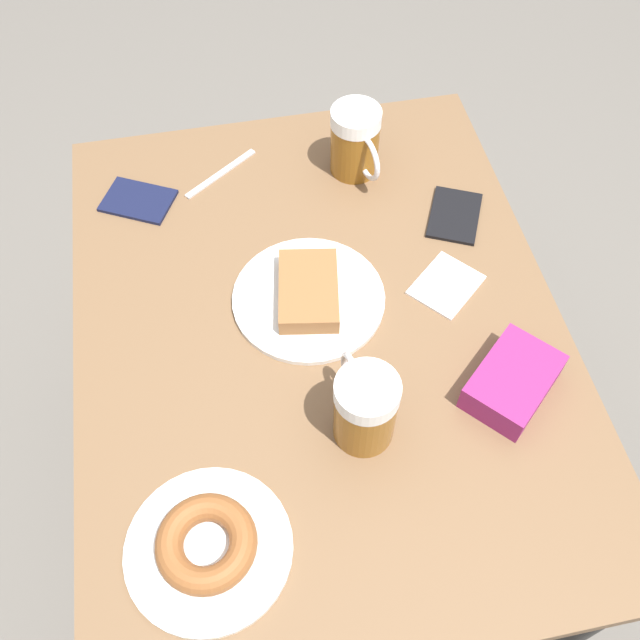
{
  "coord_description": "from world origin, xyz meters",
  "views": [
    {
      "loc": [
        0.13,
        0.64,
        1.71
      ],
      "look_at": [
        0.0,
        0.0,
        0.74
      ],
      "focal_mm": 40.0,
      "sensor_mm": 36.0,
      "label": 1
    }
  ],
  "objects_px": {
    "plate_with_donut": "(207,546)",
    "napkin_folded": "(446,285)",
    "passport_near_edge": "(138,201)",
    "beer_mug_left": "(356,142)",
    "beer_mug_center": "(365,407)",
    "passport_far_edge": "(455,215)",
    "blue_pouch": "(513,381)",
    "plate_with_cake": "(309,295)",
    "fork": "(221,173)"
  },
  "relations": [
    {
      "from": "fork",
      "to": "plate_with_cake",
      "type": "bearing_deg",
      "value": 108.74
    },
    {
      "from": "plate_with_cake",
      "to": "passport_near_edge",
      "type": "height_order",
      "value": "plate_with_cake"
    },
    {
      "from": "beer_mug_center",
      "to": "passport_far_edge",
      "type": "height_order",
      "value": "beer_mug_center"
    },
    {
      "from": "plate_with_cake",
      "to": "blue_pouch",
      "type": "bearing_deg",
      "value": 140.13
    },
    {
      "from": "napkin_folded",
      "to": "plate_with_cake",
      "type": "bearing_deg",
      "value": -3.99
    },
    {
      "from": "napkin_folded",
      "to": "passport_far_edge",
      "type": "relative_size",
      "value": 0.97
    },
    {
      "from": "beer_mug_left",
      "to": "passport_near_edge",
      "type": "height_order",
      "value": "beer_mug_left"
    },
    {
      "from": "plate_with_donut",
      "to": "napkin_folded",
      "type": "xyz_separation_m",
      "value": [
        -0.45,
        -0.37,
        -0.02
      ]
    },
    {
      "from": "passport_near_edge",
      "to": "beer_mug_left",
      "type": "bearing_deg",
      "value": -179.13
    },
    {
      "from": "napkin_folded",
      "to": "passport_far_edge",
      "type": "distance_m",
      "value": 0.16
    },
    {
      "from": "plate_with_donut",
      "to": "blue_pouch",
      "type": "bearing_deg",
      "value": -162.17
    },
    {
      "from": "plate_with_donut",
      "to": "blue_pouch",
      "type": "xyz_separation_m",
      "value": [
        -0.49,
        -0.16,
        0.01
      ]
    },
    {
      "from": "passport_far_edge",
      "to": "blue_pouch",
      "type": "bearing_deg",
      "value": 86.27
    },
    {
      "from": "plate_with_donut",
      "to": "passport_far_edge",
      "type": "bearing_deg",
      "value": -134.43
    },
    {
      "from": "plate_with_cake",
      "to": "passport_far_edge",
      "type": "relative_size",
      "value": 1.7
    },
    {
      "from": "fork",
      "to": "passport_near_edge",
      "type": "height_order",
      "value": "passport_near_edge"
    },
    {
      "from": "plate_with_donut",
      "to": "passport_far_edge",
      "type": "height_order",
      "value": "plate_with_donut"
    },
    {
      "from": "plate_with_donut",
      "to": "napkin_folded",
      "type": "bearing_deg",
      "value": -140.5
    },
    {
      "from": "plate_with_cake",
      "to": "plate_with_donut",
      "type": "height_order",
      "value": "plate_with_donut"
    },
    {
      "from": "beer_mug_center",
      "to": "passport_near_edge",
      "type": "height_order",
      "value": "beer_mug_center"
    },
    {
      "from": "passport_near_edge",
      "to": "fork",
      "type": "bearing_deg",
      "value": -165.21
    },
    {
      "from": "beer_mug_left",
      "to": "passport_far_edge",
      "type": "bearing_deg",
      "value": 134.54
    },
    {
      "from": "napkin_folded",
      "to": "beer_mug_left",
      "type": "bearing_deg",
      "value": -73.24
    },
    {
      "from": "plate_with_donut",
      "to": "passport_near_edge",
      "type": "height_order",
      "value": "plate_with_donut"
    },
    {
      "from": "beer_mug_left",
      "to": "beer_mug_center",
      "type": "relative_size",
      "value": 0.99
    },
    {
      "from": "plate_with_cake",
      "to": "blue_pouch",
      "type": "relative_size",
      "value": 1.43
    },
    {
      "from": "beer_mug_center",
      "to": "napkin_folded",
      "type": "bearing_deg",
      "value": -130.91
    },
    {
      "from": "plate_with_cake",
      "to": "passport_near_edge",
      "type": "bearing_deg",
      "value": -46.36
    },
    {
      "from": "plate_with_cake",
      "to": "beer_mug_center",
      "type": "distance_m",
      "value": 0.26
    },
    {
      "from": "plate_with_donut",
      "to": "beer_mug_left",
      "type": "bearing_deg",
      "value": -117.74
    },
    {
      "from": "beer_mug_left",
      "to": "napkin_folded",
      "type": "bearing_deg",
      "value": 106.76
    },
    {
      "from": "fork",
      "to": "passport_far_edge",
      "type": "height_order",
      "value": "passport_far_edge"
    },
    {
      "from": "beer_mug_center",
      "to": "fork",
      "type": "distance_m",
      "value": 0.6
    },
    {
      "from": "napkin_folded",
      "to": "blue_pouch",
      "type": "height_order",
      "value": "blue_pouch"
    },
    {
      "from": "beer_mug_center",
      "to": "passport_far_edge",
      "type": "distance_m",
      "value": 0.47
    },
    {
      "from": "beer_mug_center",
      "to": "fork",
      "type": "xyz_separation_m",
      "value": [
        0.15,
        -0.58,
        -0.07
      ]
    },
    {
      "from": "beer_mug_center",
      "to": "passport_near_edge",
      "type": "distance_m",
      "value": 0.62
    },
    {
      "from": "napkin_folded",
      "to": "beer_mug_center",
      "type": "bearing_deg",
      "value": 49.09
    },
    {
      "from": "plate_with_cake",
      "to": "fork",
      "type": "height_order",
      "value": "plate_with_cake"
    },
    {
      "from": "beer_mug_left",
      "to": "napkin_folded",
      "type": "relative_size",
      "value": 0.95
    },
    {
      "from": "plate_with_donut",
      "to": "napkin_folded",
      "type": "relative_size",
      "value": 1.57
    },
    {
      "from": "plate_with_donut",
      "to": "blue_pouch",
      "type": "relative_size",
      "value": 1.28
    },
    {
      "from": "beer_mug_center",
      "to": "blue_pouch",
      "type": "xyz_separation_m",
      "value": [
        -0.24,
        -0.02,
        -0.04
      ]
    },
    {
      "from": "beer_mug_left",
      "to": "blue_pouch",
      "type": "bearing_deg",
      "value": 104.06
    },
    {
      "from": "plate_with_cake",
      "to": "passport_far_edge",
      "type": "height_order",
      "value": "plate_with_cake"
    },
    {
      "from": "plate_with_cake",
      "to": "passport_near_edge",
      "type": "distance_m",
      "value": 0.39
    },
    {
      "from": "beer_mug_center",
      "to": "passport_near_edge",
      "type": "relative_size",
      "value": 0.92
    },
    {
      "from": "napkin_folded",
      "to": "fork",
      "type": "height_order",
      "value": "same"
    },
    {
      "from": "passport_near_edge",
      "to": "blue_pouch",
      "type": "distance_m",
      "value": 0.75
    },
    {
      "from": "beer_mug_center",
      "to": "napkin_folded",
      "type": "height_order",
      "value": "beer_mug_center"
    }
  ]
}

